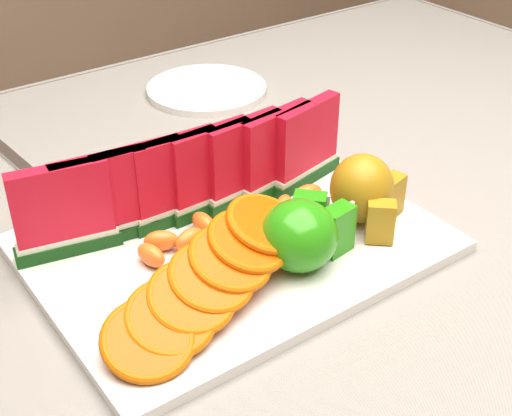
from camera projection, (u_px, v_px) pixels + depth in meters
The scene contains 11 objects.
table at pixel (251, 300), 0.83m from camera, with size 1.40×0.90×0.75m.
tablecloth at pixel (251, 257), 0.80m from camera, with size 1.53×1.03×0.20m.
platter at pixel (234, 244), 0.74m from camera, with size 0.40×0.30×0.01m.
apple_cluster at pixel (303, 233), 0.69m from camera, with size 0.11×0.10×0.07m.
pear_cluster at pixel (365, 191), 0.74m from camera, with size 0.09×0.10×0.08m.
side_plate at pixel (207, 89), 1.07m from camera, with size 0.24×0.24×0.01m.
fork at pixel (9, 154), 0.91m from camera, with size 0.03×0.20×0.00m.
watermelon_row at pixel (194, 177), 0.75m from camera, with size 0.39×0.07×0.10m.
orange_fan_front at pixel (211, 277), 0.63m from camera, with size 0.26×0.15×0.06m.
orange_fan_back at pixel (149, 176), 0.80m from camera, with size 0.28×0.10×0.04m.
tangerine_segments at pixel (238, 222), 0.74m from camera, with size 0.23×0.07×0.02m.
Camera 1 is at (-0.37, -0.52, 1.20)m, focal length 50.00 mm.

